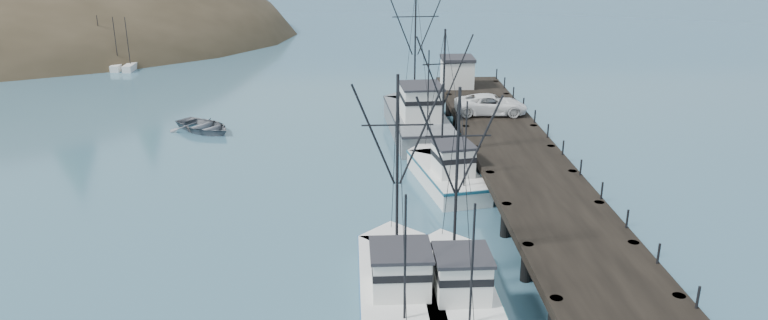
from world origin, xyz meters
TOP-DOWN VIEW (x-y plane):
  - ground at (0.00, 0.00)m, footprint 400.00×400.00m
  - pier at (14.00, 16.00)m, footprint 6.00×44.00m
  - moored_sailboats at (-29.95, 57.96)m, footprint 22.01×14.62m
  - trawler_near at (7.65, -0.95)m, footprint 3.45×10.09m
  - trawler_mid at (5.00, -0.29)m, footprint 3.77×10.84m
  - trawler_far at (9.04, 14.17)m, footprint 4.91×10.29m
  - work_vessel at (8.05, 25.67)m, footprint 5.19×14.57m
  - pier_shed at (12.50, 34.00)m, footprint 3.00×3.20m
  - pickup_truck at (13.87, 24.26)m, footprint 5.90×2.91m
  - motorboat at (-9.79, 27.03)m, footprint 7.07×6.86m

SIDE VIEW (x-z plane):
  - ground at x=0.00m, z-range 0.00..0.00m
  - motorboat at x=-9.79m, z-range -0.60..0.60m
  - moored_sailboats at x=-29.95m, z-range -2.84..3.51m
  - trawler_mid at x=5.00m, z-range -4.61..6.24m
  - trawler_near at x=7.65m, z-range -4.39..6.03m
  - trawler_far at x=9.04m, z-range -4.48..6.12m
  - work_vessel at x=8.05m, z-range -4.92..7.38m
  - pier at x=14.00m, z-range 0.69..2.69m
  - pickup_truck at x=13.87m, z-range 2.00..3.61m
  - pier_shed at x=12.50m, z-range 2.02..4.82m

